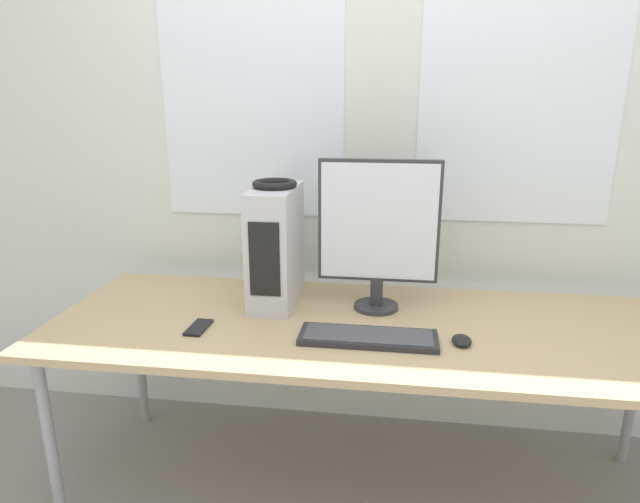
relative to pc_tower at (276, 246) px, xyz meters
name	(u,v)px	position (x,y,z in m)	size (l,w,h in m)	color
wall_back	(380,135)	(0.38, 0.37, 0.40)	(8.00, 0.07, 2.70)	silver
desk	(370,334)	(0.38, -0.18, -0.27)	(2.33, 0.84, 0.72)	tan
pc_tower	(276,246)	(0.00, 0.00, 0.00)	(0.16, 0.39, 0.46)	silver
headphones	(275,184)	(0.00, 0.00, 0.24)	(0.17, 0.17, 0.03)	black
monitor_main	(378,230)	(0.40, -0.03, 0.09)	(0.45, 0.17, 0.57)	#333338
keyboard	(367,337)	(0.38, -0.32, -0.22)	(0.46, 0.16, 0.02)	#28282D
mouse	(462,340)	(0.69, -0.30, -0.22)	(0.06, 0.09, 0.02)	black
cell_phone	(199,327)	(-0.22, -0.31, -0.22)	(0.07, 0.14, 0.01)	black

